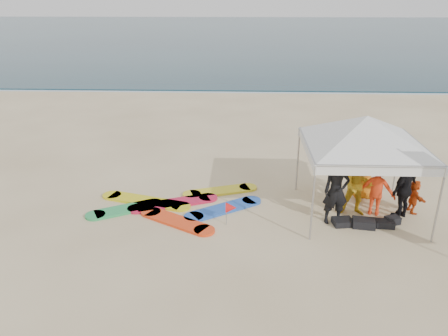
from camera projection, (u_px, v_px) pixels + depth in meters
The scene contains 13 objects.
ground at pixel (240, 260), 9.87m from camera, with size 120.00×120.00×0.00m, color beige.
ocean at pixel (242, 32), 65.44m from camera, with size 160.00×84.00×0.08m, color #0C2633.
shoreline_foam at pixel (241, 91), 26.73m from camera, with size 160.00×1.20×0.01m, color silver.
person_black_a at pixel (336, 191), 11.18m from camera, with size 0.66×0.43×1.81m, color black.
person_yellow at pixel (358, 185), 11.62m from camera, with size 0.84×0.65×1.72m, color gold.
person_orange_a at pixel (377, 188), 11.66m from camera, with size 1.01×0.58×1.56m, color #F13915.
person_black_b at pixel (404, 189), 11.47m from camera, with size 0.96×0.40×1.64m, color black.
person_orange_b at pixel (365, 171), 12.57m from camera, with size 0.83×0.54×1.70m, color orange.
person_seated at pixel (414, 196), 11.86m from camera, with size 0.88×0.28×0.95m, color #C64211.
canopy_tent at pixel (368, 116), 10.99m from camera, with size 4.16×4.16×3.13m.
marker_pennant at pixel (231, 208), 11.19m from camera, with size 0.28×0.28×0.64m.
gear_pile at pixel (367, 222), 11.29m from camera, with size 1.80×0.61×0.22m.
surfboard_spread at pixel (178, 205), 12.35m from camera, with size 4.51×3.16×0.07m.
Camera 1 is at (-0.03, -8.37, 5.64)m, focal length 35.00 mm.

